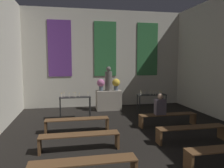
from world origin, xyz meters
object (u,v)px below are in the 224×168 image
at_px(pew_third_right, 191,131).
at_px(person_seated, 160,105).
at_px(statue, 109,80).
at_px(pew_second_left, 84,166).
at_px(candle_rack_left, 75,101).
at_px(pew_third_left, 80,138).
at_px(pew_back_left, 77,122).
at_px(altar, 109,100).
at_px(pew_back_right, 168,117).
at_px(flower_vase_right, 116,83).
at_px(candle_rack_right, 152,98).
at_px(flower_vase_left, 101,84).

height_order(pew_third_right, person_seated, person_seated).
xyz_separation_m(statue, pew_second_left, (-1.55, -5.88, -1.08)).
bearing_deg(candle_rack_left, pew_third_left, -89.55).
bearing_deg(person_seated, pew_back_left, -180.00).
bearing_deg(altar, pew_second_left, -104.73).
relative_size(candle_rack_left, pew_third_left, 0.60).
xyz_separation_m(candle_rack_left, person_seated, (2.83, -1.54, 0.01)).
distance_m(altar, statue, 0.94).
height_order(pew_back_right, person_seated, person_seated).
height_order(flower_vase_right, candle_rack_left, flower_vase_right).
bearing_deg(candle_rack_right, pew_back_left, -153.65).
distance_m(pew_second_left, pew_third_left, 1.49).
height_order(candle_rack_left, pew_back_right, candle_rack_left).
bearing_deg(pew_third_right, pew_third_left, 180.00).
bearing_deg(candle_rack_left, pew_back_left, -89.12).
height_order(flower_vase_left, pew_second_left, flower_vase_left).
bearing_deg(pew_third_left, altar, 70.59).
height_order(statue, pew_third_right, statue).
relative_size(altar, pew_third_right, 0.56).
distance_m(candle_rack_left, candle_rack_right, 3.13).
height_order(altar, candle_rack_right, candle_rack_right).
bearing_deg(statue, pew_third_right, -70.59).
height_order(pew_second_left, pew_back_right, same).
bearing_deg(candle_rack_left, altar, 40.80).
distance_m(altar, pew_third_left, 4.65).
relative_size(pew_back_right, person_seated, 2.77).
bearing_deg(statue, candle_rack_left, -139.20).
bearing_deg(candle_rack_right, altar, 138.90).
distance_m(pew_third_left, person_seated, 3.20).
bearing_deg(altar, candle_rack_right, -41.10).
relative_size(statue, flower_vase_left, 2.03).
distance_m(statue, person_seated, 3.22).
xyz_separation_m(flower_vase_left, candle_rack_right, (1.91, -1.36, -0.49)).
xyz_separation_m(statue, pew_third_left, (-1.55, -4.39, -1.08)).
xyz_separation_m(flower_vase_right, pew_second_left, (-1.90, -5.88, -0.90)).
bearing_deg(pew_third_right, person_seated, 100.92).
relative_size(altar, flower_vase_left, 2.07).
relative_size(statue, flower_vase_right, 2.03).
distance_m(flower_vase_right, pew_back_left, 3.58).
height_order(flower_vase_left, pew_third_left, flower_vase_left).
height_order(pew_third_left, person_seated, person_seated).
distance_m(flower_vase_right, pew_second_left, 6.24).
xyz_separation_m(candle_rack_left, pew_back_left, (0.02, -1.54, -0.41)).
distance_m(flower_vase_left, pew_third_left, 4.64).
distance_m(pew_third_right, person_seated, 1.58).
bearing_deg(candle_rack_left, flower_vase_left, 48.04).
relative_size(candle_rack_left, pew_third_right, 0.60).
distance_m(flower_vase_right, pew_third_right, 4.64).
bearing_deg(flower_vase_right, pew_third_left, -113.39).
relative_size(flower_vase_right, pew_third_right, 0.27).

